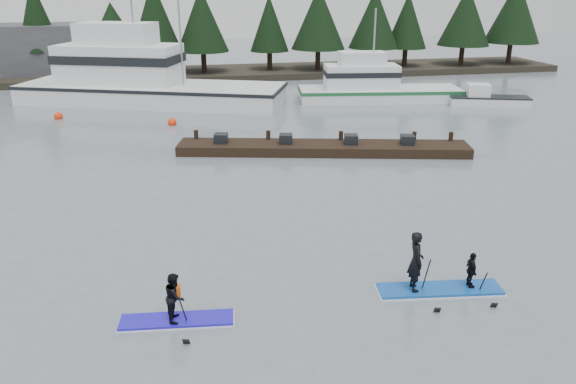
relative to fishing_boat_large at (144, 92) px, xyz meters
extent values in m
plane|color=slate|center=(6.20, -30.19, -0.85)|extent=(160.00, 160.00, 0.00)
cube|color=#2D281E|center=(6.20, 11.81, -0.55)|extent=(70.00, 8.00, 0.60)
cube|color=#4C4C51|center=(-7.80, 13.81, 1.65)|extent=(18.00, 6.00, 5.00)
cube|color=white|center=(0.57, -0.22, -0.72)|extent=(20.43, 12.33, 2.64)
cube|color=white|center=(-1.64, 0.64, 2.03)|extent=(9.74, 6.93, 2.86)
cylinder|color=gray|center=(-0.35, 0.14, 4.75)|extent=(0.14, 0.14, 8.29)
cube|color=white|center=(17.89, -2.75, -0.76)|extent=(12.76, 5.31, 1.77)
cube|color=white|center=(16.42, -2.53, 1.01)|extent=(5.88, 3.33, 1.77)
cylinder|color=gray|center=(17.28, -2.66, 3.07)|extent=(0.14, 0.14, 5.89)
cube|color=white|center=(25.27, -6.19, -0.51)|extent=(5.97, 3.42, 0.67)
cube|color=black|center=(9.86, -15.77, -0.59)|extent=(15.63, 5.64, 0.52)
sphere|color=#F4350C|center=(-5.55, -4.34, -0.85)|extent=(0.58, 0.58, 0.58)
sphere|color=#F4350C|center=(1.96, -7.68, -0.85)|extent=(0.58, 0.58, 0.58)
cube|color=#1F15CB|center=(1.80, -30.58, -0.79)|extent=(3.11, 1.07, 0.11)
imported|color=black|center=(1.80, -30.58, -0.05)|extent=(0.59, 0.72, 1.37)
cube|color=#E75513|center=(1.80, -30.58, 0.11)|extent=(0.32, 0.23, 0.32)
cylinder|color=black|center=(2.03, -30.83, -0.51)|extent=(0.26, 0.89, 1.53)
cube|color=#114BA6|center=(9.51, -30.52, -0.78)|extent=(3.75, 1.33, 0.13)
imported|color=black|center=(8.72, -30.42, 0.20)|extent=(0.52, 0.72, 1.84)
cylinder|color=black|center=(8.93, -30.67, -0.23)|extent=(0.30, 0.97, 1.69)
imported|color=black|center=(10.40, -30.64, -0.16)|extent=(0.35, 0.68, 1.11)
cylinder|color=black|center=(10.62, -30.89, -0.63)|extent=(0.26, 0.83, 1.44)
camera|label=1|loc=(2.12, -43.93, 7.80)|focal=35.00mm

